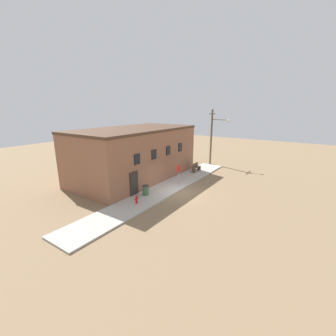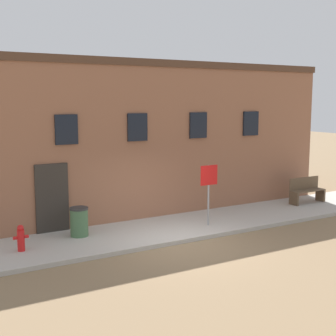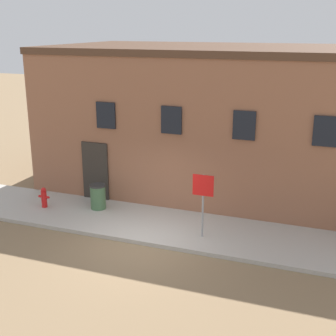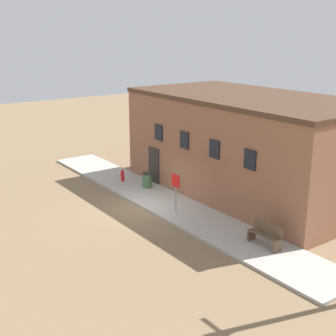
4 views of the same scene
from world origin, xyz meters
TOP-DOWN VIEW (x-y plane):
  - ground_plane at (0.00, 0.00)m, footprint 80.00×80.00m
  - sidewalk at (0.00, 1.36)m, footprint 21.79×2.72m
  - brick_building at (1.16, 6.17)m, footprint 13.67×7.03m
  - fire_hydrant at (-4.18, 1.30)m, footprint 0.40×0.19m
  - stop_sign at (1.59, 0.93)m, footprint 0.63×0.06m
  - bench at (6.76, 1.70)m, footprint 1.51×0.44m
  - trash_bin at (-2.38, 1.85)m, footprint 0.55×0.55m
  - utility_pole at (11.54, 1.81)m, footprint 1.80×2.45m

SIDE VIEW (x-z plane):
  - ground_plane at x=0.00m, z-range 0.00..0.00m
  - sidewalk at x=0.00m, z-range 0.00..0.12m
  - fire_hydrant at x=-4.18m, z-range 0.12..0.83m
  - trash_bin at x=-2.38m, z-range 0.13..0.98m
  - bench at x=6.76m, z-range 0.11..1.09m
  - stop_sign at x=1.59m, z-range 0.50..2.42m
  - brick_building at x=1.16m, z-range 0.00..5.40m
  - utility_pole at x=11.54m, z-range 0.35..7.59m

